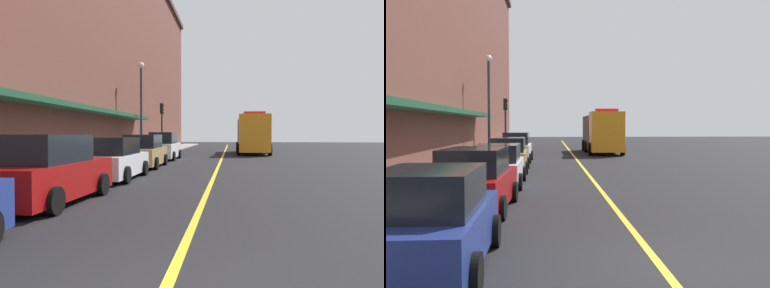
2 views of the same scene
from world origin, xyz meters
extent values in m
plane|color=black|center=(0.00, 25.00, 0.00)|extent=(112.00, 112.00, 0.00)
cube|color=gray|center=(-6.20, 25.00, 0.07)|extent=(2.40, 70.00, 0.15)
cube|color=gold|center=(0.00, 25.00, 0.00)|extent=(0.16, 70.00, 0.01)
cube|color=brown|center=(-11.71, 24.00, 9.53)|extent=(8.62, 64.00, 19.07)
cube|color=#19472D|center=(-6.85, 16.00, 3.10)|extent=(1.20, 22.40, 0.24)
cube|color=maroon|center=(-3.96, 5.49, 0.62)|extent=(1.94, 4.51, 0.88)
cube|color=black|center=(-3.97, 5.27, 1.42)|extent=(1.69, 2.50, 0.72)
cylinder|color=black|center=(-4.81, 6.90, 0.32)|extent=(0.24, 0.65, 0.64)
cylinder|color=black|center=(-3.02, 6.84, 0.32)|extent=(0.24, 0.65, 0.64)
cylinder|color=black|center=(-3.12, 4.08, 0.32)|extent=(0.24, 0.65, 0.64)
cube|color=silver|center=(-3.88, 10.73, 0.58)|extent=(1.73, 4.57, 0.81)
cube|color=black|center=(-3.88, 10.51, 1.32)|extent=(1.55, 2.51, 0.67)
cylinder|color=black|center=(-4.76, 12.14, 0.32)|extent=(0.22, 0.64, 0.64)
cylinder|color=black|center=(-3.02, 12.15, 0.32)|extent=(0.22, 0.64, 0.64)
cylinder|color=black|center=(-4.75, 9.32, 0.32)|extent=(0.22, 0.64, 0.64)
cylinder|color=black|center=(-3.01, 9.32, 0.32)|extent=(0.22, 0.64, 0.64)
cube|color=#A5844C|center=(-3.97, 16.13, 0.61)|extent=(1.86, 4.63, 0.87)
cube|color=black|center=(-3.97, 15.90, 1.40)|extent=(1.64, 2.56, 0.71)
cylinder|color=black|center=(-4.90, 17.54, 0.32)|extent=(0.23, 0.64, 0.64)
cylinder|color=black|center=(-3.10, 17.57, 0.32)|extent=(0.23, 0.64, 0.64)
cylinder|color=black|center=(-4.84, 14.68, 0.32)|extent=(0.23, 0.64, 0.64)
cylinder|color=black|center=(-3.04, 14.72, 0.32)|extent=(0.23, 0.64, 0.64)
cube|color=silver|center=(-4.01, 22.29, 0.65)|extent=(1.75, 4.49, 0.96)
cube|color=black|center=(-4.01, 22.07, 1.52)|extent=(1.57, 2.47, 0.78)
cylinder|color=black|center=(-4.88, 23.69, 0.32)|extent=(0.22, 0.64, 0.64)
cylinder|color=black|center=(-3.13, 23.68, 0.32)|extent=(0.22, 0.64, 0.64)
cylinder|color=black|center=(-4.89, 20.90, 0.32)|extent=(0.22, 0.64, 0.64)
cylinder|color=black|center=(-3.13, 20.90, 0.32)|extent=(0.22, 0.64, 0.64)
cube|color=orange|center=(2.59, 27.72, 1.86)|extent=(2.54, 2.57, 3.12)
cube|color=#3F3F42|center=(2.58, 32.49, 1.74)|extent=(2.54, 6.24, 2.87)
cube|color=red|center=(2.59, 27.72, 3.54)|extent=(1.78, 0.60, 0.24)
cylinder|color=black|center=(3.87, 27.81, 0.50)|extent=(0.30, 1.00, 1.00)
cylinder|color=black|center=(1.30, 27.81, 0.50)|extent=(0.30, 1.00, 1.00)
cylinder|color=black|center=(3.86, 31.71, 0.50)|extent=(0.30, 1.00, 1.00)
cylinder|color=black|center=(1.30, 31.71, 0.50)|extent=(0.30, 1.00, 1.00)
cylinder|color=black|center=(3.86, 34.24, 0.50)|extent=(0.30, 1.00, 1.00)
cylinder|color=black|center=(1.30, 34.24, 0.50)|extent=(0.30, 1.00, 1.00)
cylinder|color=#4C4C51|center=(-5.35, 18.84, 0.68)|extent=(0.07, 0.07, 1.05)
cube|color=black|center=(-5.35, 18.84, 1.34)|extent=(0.14, 0.18, 0.28)
cylinder|color=#4C4C51|center=(-5.35, 22.28, 0.68)|extent=(0.07, 0.07, 1.05)
cube|color=black|center=(-5.35, 22.28, 1.34)|extent=(0.14, 0.18, 0.28)
cylinder|color=#4C4C51|center=(-5.35, 15.49, 0.68)|extent=(0.07, 0.07, 1.05)
cube|color=black|center=(-5.35, 15.49, 1.34)|extent=(0.14, 0.18, 0.28)
cylinder|color=#33383D|center=(-5.95, 23.52, 3.40)|extent=(0.18, 0.18, 6.50)
sphere|color=white|center=(-5.95, 23.52, 6.87)|extent=(0.44, 0.44, 0.44)
cylinder|color=#232326|center=(-5.30, 28.26, 1.85)|extent=(0.14, 0.14, 3.40)
cube|color=black|center=(-5.30, 28.26, 4.00)|extent=(0.28, 0.36, 0.90)
sphere|color=red|center=(-5.14, 28.26, 4.30)|extent=(0.16, 0.16, 0.16)
sphere|color=gold|center=(-5.14, 28.26, 4.00)|extent=(0.16, 0.16, 0.16)
sphere|color=green|center=(-5.14, 28.26, 3.70)|extent=(0.16, 0.16, 0.16)
camera|label=1|loc=(0.76, -3.73, 1.78)|focal=35.11mm
camera|label=2|loc=(-1.91, -7.37, 2.43)|focal=42.28mm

